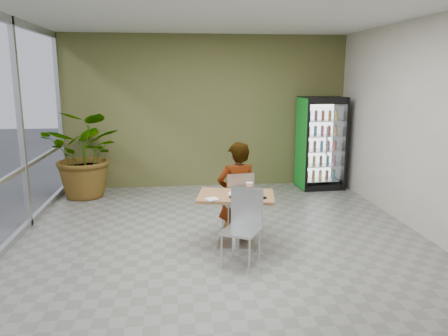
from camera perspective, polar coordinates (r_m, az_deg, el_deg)
The scene contains 12 objects.
ground at distance 6.26m, azimuth 0.03°, elevation -10.06°, with size 7.00×7.00×0.00m, color gray.
room_envelope at distance 5.86m, azimuth 0.04°, elevation 4.62°, with size 6.00×7.00×3.20m, color silver, non-canonical shape.
dining_table at distance 6.06m, azimuth 1.57°, elevation -5.43°, with size 1.14×0.89×0.75m.
chair_far at distance 6.59m, azimuth 1.92°, elevation -3.87°, with size 0.47×0.48×0.94m.
chair_near at distance 5.54m, azimuth 2.61°, elevation -6.83°, with size 0.58×0.59×0.96m.
seated_woman at distance 6.64m, azimuth 1.73°, elevation -3.80°, with size 0.63×0.40×1.69m, color black.
pizza_plate at distance 6.02m, azimuth 1.53°, elevation -3.27°, with size 0.30×0.24×0.03m.
soda_cup at distance 5.99m, azimuth 3.31°, elevation -2.72°, with size 0.10×0.10×0.17m.
napkin_stack at distance 5.74m, azimuth -1.56°, elevation -4.10°, with size 0.15×0.15×0.02m, color white.
cafeteria_tray at distance 5.82m, azimuth 3.13°, elevation -3.86°, with size 0.41×0.30×0.02m, color black.
beverage_fridge at distance 9.43m, azimuth 12.52°, elevation 3.21°, with size 0.92×0.72×1.93m.
potted_plant at distance 8.91m, azimuth -17.47°, elevation 1.73°, with size 1.54×1.33×1.71m, color #2D712E.
Camera 1 is at (-0.65, -5.77, 2.34)m, focal length 35.00 mm.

